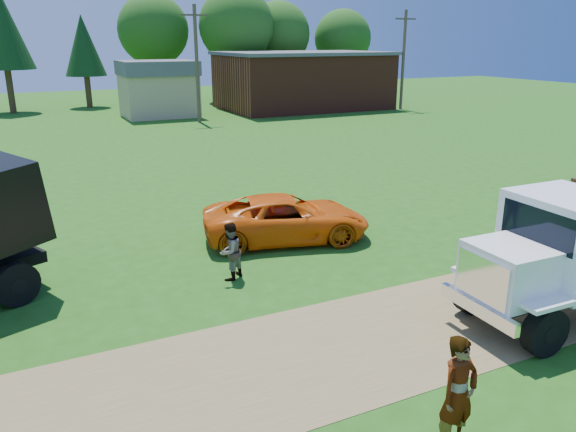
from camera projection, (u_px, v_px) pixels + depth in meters
name	position (u px, v px, depth m)	size (l,w,h in m)	color
ground	(406.00, 331.00, 13.01)	(140.00, 140.00, 0.00)	#235312
dirt_track	(406.00, 330.00, 13.00)	(120.00, 4.20, 0.01)	brown
white_semi_tractor	(567.00, 258.00, 13.16)	(7.59, 2.78, 4.57)	black
orange_pickup	(286.00, 218.00, 18.65)	(2.53, 5.49, 1.53)	#E65C0A
spectator_a	(458.00, 394.00, 9.02)	(0.73, 0.48, 2.01)	#999999
spectator_b	(230.00, 251.00, 15.59)	(0.80, 0.62, 1.64)	#999999
brick_building	(303.00, 80.00, 54.00)	(15.40, 10.40, 5.30)	maroon
tan_shed	(158.00, 88.00, 48.23)	(6.20, 5.40, 4.70)	tan
utility_poles	(197.00, 62.00, 44.09)	(42.20, 0.28, 9.00)	#463628
tree_row	(165.00, 33.00, 57.57)	(54.79, 12.24, 11.72)	#3B2318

